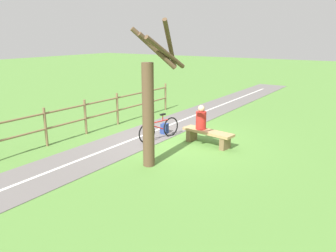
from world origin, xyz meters
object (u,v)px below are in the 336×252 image
(bench, at_px, (208,135))
(backpack, at_px, (164,129))
(bicycle, at_px, (159,129))
(person_seated, at_px, (201,119))
(tree_by_path, at_px, (151,103))

(bench, relative_size, backpack, 4.68)
(bicycle, bearing_deg, person_seated, 121.91)
(person_seated, height_order, bicycle, person_seated)
(bicycle, bearing_deg, bench, 117.41)
(bicycle, relative_size, tree_by_path, 0.46)
(backpack, relative_size, tree_by_path, 0.10)
(tree_by_path, bearing_deg, person_seated, -94.14)
(person_seated, bearing_deg, bench, -180.00)
(person_seated, bearing_deg, bicycle, 27.30)
(bench, distance_m, bicycle, 1.60)
(bench, height_order, backpack, bench)
(bench, height_order, tree_by_path, tree_by_path)
(person_seated, bearing_deg, backpack, 1.36)
(person_seated, xyz_separation_m, backpack, (1.50, -0.20, -0.60))
(backpack, xyz_separation_m, tree_by_path, (-1.32, 2.62, 1.48))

